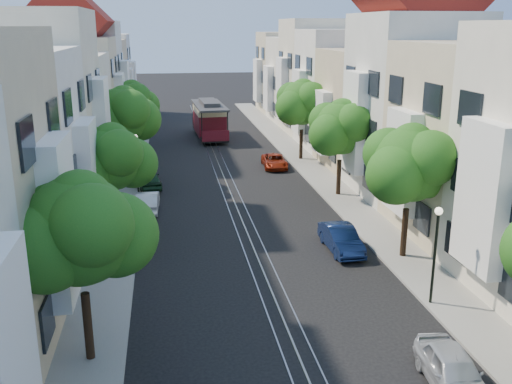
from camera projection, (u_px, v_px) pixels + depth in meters
name	position (u px, v px, depth m)	size (l,w,h in m)	color
ground	(222.00, 171.00, 45.56)	(200.00, 200.00, 0.00)	black
sidewalk_east	(310.00, 167.00, 46.65)	(2.50, 80.00, 0.12)	gray
sidewalk_west	(129.00, 174.00, 44.44)	(2.50, 80.00, 0.12)	gray
rail_left	(215.00, 171.00, 45.47)	(0.06, 80.00, 0.02)	gray
rail_slot	(222.00, 171.00, 45.56)	(0.06, 80.00, 0.02)	gray
rail_right	(229.00, 171.00, 45.64)	(0.06, 80.00, 0.02)	gray
lane_line	(222.00, 171.00, 45.56)	(0.08, 80.00, 0.01)	tan
townhouses_east	(368.00, 103.00, 45.83)	(7.75, 72.00, 12.00)	beige
townhouses_west	(61.00, 111.00, 42.25)	(7.75, 72.00, 11.76)	silver
tree_e_b	(411.00, 166.00, 27.30)	(4.93, 4.08, 6.68)	black
tree_e_c	(342.00, 129.00, 37.77)	(4.84, 3.99, 6.52)	black
tree_e_d	(303.00, 104.00, 48.12)	(5.01, 4.16, 6.85)	black
tree_w_a	(81.00, 233.00, 18.48)	(4.93, 4.08, 6.68)	black
tree_w_b	(112.00, 160.00, 29.95)	(4.72, 3.87, 6.27)	black
tree_w_c	(124.00, 116.00, 40.19)	(5.13, 4.28, 7.09)	black
tree_w_d	(132.00, 103.00, 50.75)	(4.84, 3.99, 6.52)	black
lamp_east	(436.00, 241.00, 22.97)	(0.32, 0.32, 4.16)	black
lamp_west	(136.00, 156.00, 38.12)	(0.32, 0.32, 4.16)	black
cable_car	(209.00, 118.00, 58.67)	(3.26, 9.26, 3.51)	black
parked_car_e_near	(453.00, 371.00, 18.08)	(1.55, 3.85, 1.31)	#ABAFB7
parked_car_e_mid	(341.00, 239.00, 29.33)	(1.38, 3.96, 1.30)	#0B183B
parked_car_e_far	(275.00, 161.00, 46.56)	(1.83, 3.97, 1.10)	maroon
parked_car_w_mid	(148.00, 201.00, 35.61)	(1.35, 3.86, 1.27)	silver
parked_car_w_far	(149.00, 179.00, 40.67)	(1.53, 3.81, 1.30)	#13311B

